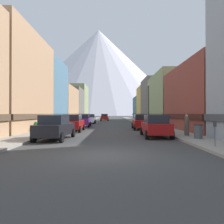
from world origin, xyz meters
The scene contains 26 objects.
ground_plane centered at (0.00, 0.00, 0.00)m, with size 400.00×400.00×0.00m, color #3A3A3A.
sidewalk_left centered at (-6.25, 35.00, 0.07)m, with size 2.50×100.00×0.15m, color gray.
sidewalk_right centered at (6.25, 35.00, 0.07)m, with size 2.50×100.00×0.15m, color gray.
storefront_left_1 centered at (-11.09, 12.74, 5.00)m, with size 7.47×11.77×10.35m.
storefront_left_2 centered at (-11.00, 23.26, 4.86)m, with size 7.31×9.19×10.06m.
storefront_left_3 centered at (-10.77, 34.05, 3.54)m, with size 6.85×11.90×7.35m.
storefront_left_4 centered at (-10.78, 44.84, 4.02)m, with size 6.87×9.39×8.35m.
storefront_left_5 centered at (-10.54, 54.96, 5.04)m, with size 6.38×10.36×10.43m.
storefront_right_1 centered at (11.41, 13.29, 3.41)m, with size 8.12×12.83×7.09m.
storefront_right_2 centered at (11.03, 26.60, 4.14)m, with size 7.35×12.79×8.58m.
storefront_right_3 centered at (11.31, 38.35, 4.69)m, with size 7.91×9.65×9.71m.
storefront_right_4 centered at (10.57, 47.96, 4.40)m, with size 6.44×8.98×9.12m.
storefront_right_5 centered at (11.65, 58.06, 3.46)m, with size 8.60×10.53×7.18m.
car_left_0 centered at (-3.80, 5.76, 0.90)m, with size 2.24×4.48×1.78m.
car_left_1 centered at (-3.80, 12.65, 0.90)m, with size 2.11×4.42×1.78m.
car_left_2 centered at (-3.80, 20.55, 0.90)m, with size 2.22×4.47×1.78m.
car_left_3 centered at (-3.80, 29.44, 0.90)m, with size 2.13×4.43×1.78m.
car_right_0 centered at (3.80, 7.37, 0.90)m, with size 2.17×4.45×1.78m.
car_right_1 centered at (3.80, 15.53, 0.90)m, with size 2.18×4.46×1.78m.
car_driving_0 centered at (-1.60, 44.77, 0.90)m, with size 2.06×4.40×1.78m.
parking_meter_near centered at (5.75, 1.64, 1.01)m, with size 0.14×0.10×1.33m.
trash_bin_right centered at (6.35, 5.26, 0.64)m, with size 0.59×0.59×0.98m.
potted_plant_0 centered at (-7.00, 10.92, 0.66)m, with size 0.58×0.58×0.96m.
pedestrian_0 centered at (6.25, 7.22, 0.92)m, with size 0.36×0.36×1.67m.
streetlamp_right centered at (5.35, 19.45, 3.99)m, with size 0.36×0.36×5.86m.
mountain_backdrop centered at (-16.88, 260.00, 54.63)m, with size 216.47×216.47×109.25m, color silver.
Camera 1 is at (0.31, -9.48, 1.89)m, focal length 33.77 mm.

